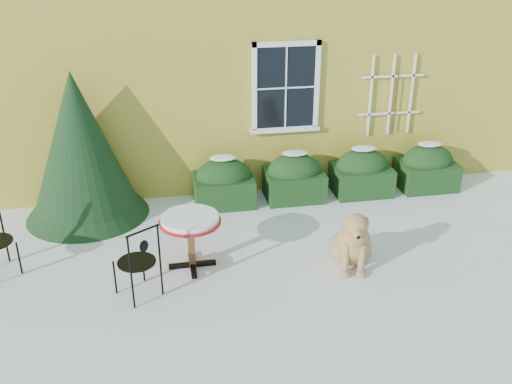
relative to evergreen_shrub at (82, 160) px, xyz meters
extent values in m
plane|color=white|center=(2.69, -2.53, -1.02)|extent=(80.00, 80.00, 0.00)
cube|color=gold|center=(2.69, 4.47, 1.98)|extent=(12.00, 8.00, 6.00)
cube|color=black|center=(3.59, 0.43, 0.96)|extent=(1.05, 0.03, 1.45)
cube|color=white|center=(3.59, 0.42, 1.73)|extent=(1.23, 0.06, 0.09)
cube|color=white|center=(3.59, 0.42, 0.19)|extent=(1.23, 0.06, 0.09)
cube|color=white|center=(3.02, 0.42, 0.96)|extent=(0.09, 0.06, 1.63)
cube|color=white|center=(4.16, 0.42, 0.96)|extent=(0.09, 0.06, 1.63)
cube|color=white|center=(3.59, 0.41, 0.96)|extent=(0.02, 0.02, 1.45)
cube|color=white|center=(3.59, 0.41, 0.96)|extent=(1.05, 0.02, 0.02)
cube|color=white|center=(3.59, 0.42, 0.18)|extent=(1.29, 0.14, 0.07)
cube|color=white|center=(5.19, 0.41, 0.73)|extent=(0.04, 0.03, 1.50)
cube|color=white|center=(5.59, 0.41, 0.73)|extent=(0.04, 0.03, 1.50)
cube|color=white|center=(5.99, 0.41, 0.73)|extent=(0.04, 0.03, 1.50)
cube|color=white|center=(5.59, 0.41, 0.38)|extent=(1.20, 0.03, 0.04)
cube|color=white|center=(5.59, 0.41, 1.08)|extent=(1.20, 0.03, 0.04)
cylinder|color=#472D19|center=(5.69, 0.39, 0.58)|extent=(0.02, 0.02, 1.10)
cube|color=black|center=(2.39, 0.02, -0.76)|extent=(1.05, 0.80, 0.52)
ellipsoid|color=black|center=(2.39, 0.02, -0.50)|extent=(1.00, 0.72, 0.67)
ellipsoid|color=white|center=(2.39, 0.02, -0.13)|extent=(0.47, 0.32, 0.06)
cube|color=black|center=(3.69, 0.02, -0.76)|extent=(1.05, 0.80, 0.52)
ellipsoid|color=black|center=(3.69, 0.02, -0.50)|extent=(1.00, 0.72, 0.67)
ellipsoid|color=white|center=(3.69, 0.02, -0.13)|extent=(0.47, 0.32, 0.06)
cube|color=black|center=(4.99, 0.02, -0.76)|extent=(1.05, 0.80, 0.52)
ellipsoid|color=black|center=(4.99, 0.02, -0.50)|extent=(1.00, 0.72, 0.67)
ellipsoid|color=white|center=(4.99, 0.02, -0.13)|extent=(0.47, 0.32, 0.06)
cube|color=black|center=(6.29, 0.02, -0.76)|extent=(1.05, 0.80, 0.52)
ellipsoid|color=black|center=(6.29, 0.02, -0.50)|extent=(1.00, 0.72, 0.67)
ellipsoid|color=white|center=(6.29, 0.02, -0.13)|extent=(0.47, 0.32, 0.06)
cone|color=black|center=(0.00, 0.00, -0.41)|extent=(2.09, 2.09, 1.21)
cone|color=black|center=(0.00, 0.00, 0.25)|extent=(1.87, 1.87, 2.53)
cube|color=black|center=(1.64, -2.02, -0.99)|extent=(0.70, 0.08, 0.06)
cube|color=black|center=(1.64, -2.02, -0.99)|extent=(0.08, 0.70, 0.06)
cube|color=brown|center=(1.64, -2.02, -0.64)|extent=(0.10, 0.10, 0.75)
cylinder|color=#B3110F|center=(1.64, -2.02, -0.27)|extent=(0.89, 0.89, 0.04)
cylinder|color=white|center=(1.64, -2.02, -0.22)|extent=(0.83, 0.83, 0.07)
cylinder|color=black|center=(0.94, -2.28, -0.77)|extent=(0.03, 0.03, 0.50)
cylinder|color=black|center=(0.56, -2.52, -0.77)|extent=(0.03, 0.03, 0.50)
cylinder|color=black|center=(1.18, -2.65, -0.77)|extent=(0.03, 0.03, 0.50)
cylinder|color=black|center=(0.81, -2.90, -0.77)|extent=(0.03, 0.03, 0.50)
cylinder|color=black|center=(0.87, -2.59, -0.51)|extent=(0.52, 0.52, 0.02)
cylinder|color=black|center=(1.18, -2.65, -0.23)|extent=(0.03, 0.03, 0.56)
cylinder|color=black|center=(0.81, -2.90, -0.23)|extent=(0.03, 0.03, 0.56)
cylinder|color=black|center=(1.00, -2.77, 0.05)|extent=(0.43, 0.29, 0.03)
ellipsoid|color=black|center=(1.00, -2.77, -0.18)|extent=(0.13, 0.10, 0.17)
cylinder|color=black|center=(-0.80, -1.76, -0.76)|extent=(0.03, 0.03, 0.51)
cylinder|color=black|center=(-1.05, -1.38, -0.76)|extent=(0.03, 0.03, 0.51)
cylinder|color=black|center=(-1.05, -1.38, -0.22)|extent=(0.03, 0.03, 0.57)
ellipsoid|color=tan|center=(3.98, -2.28, -0.79)|extent=(0.75, 0.80, 0.50)
ellipsoid|color=tan|center=(3.93, -2.50, -0.56)|extent=(0.56, 0.52, 0.62)
sphere|color=tan|center=(3.92, -2.57, -0.43)|extent=(0.39, 0.39, 0.39)
cylinder|color=tan|center=(3.79, -2.63, -0.77)|extent=(0.10, 0.10, 0.50)
cylinder|color=tan|center=(4.01, -2.68, -0.77)|extent=(0.10, 0.10, 0.50)
ellipsoid|color=tan|center=(3.78, -2.69, -0.97)|extent=(0.14, 0.18, 0.08)
ellipsoid|color=tan|center=(4.00, -2.74, -0.97)|extent=(0.14, 0.18, 0.08)
cylinder|color=tan|center=(3.92, -2.58, -0.36)|extent=(0.28, 0.33, 0.27)
sphere|color=tan|center=(3.90, -2.63, -0.22)|extent=(0.33, 0.33, 0.33)
ellipsoid|color=tan|center=(3.87, -2.78, -0.27)|extent=(0.21, 0.28, 0.14)
sphere|color=black|center=(3.85, -2.89, -0.27)|extent=(0.06, 0.06, 0.06)
ellipsoid|color=tan|center=(3.78, -2.56, -0.22)|extent=(0.10, 0.13, 0.21)
ellipsoid|color=tan|center=(4.05, -2.62, -0.22)|extent=(0.10, 0.13, 0.21)
cylinder|color=tan|center=(4.24, -2.08, -0.95)|extent=(0.20, 0.41, 0.09)
camera|label=1|loc=(1.25, -9.26, 3.52)|focal=40.00mm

